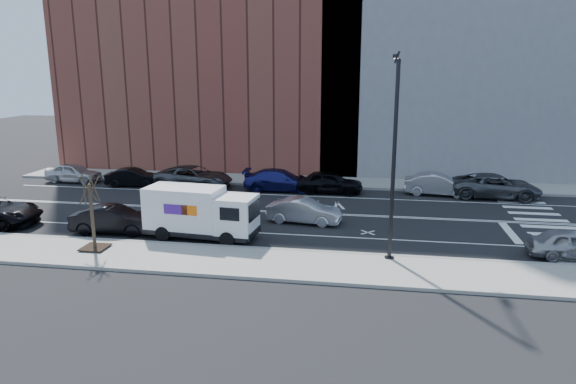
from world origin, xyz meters
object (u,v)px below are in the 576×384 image
(far_parked_a, at_px, (73,173))
(driving_sedan, at_px, (304,211))
(near_parked_front, at_px, (573,244))
(far_parked_b, at_px, (134,177))
(fedex_van, at_px, (200,212))

(far_parked_a, distance_m, driving_sedan, 20.73)
(driving_sedan, height_order, near_parked_front, driving_sedan)
(far_parked_b, distance_m, near_parked_front, 29.16)
(fedex_van, bearing_deg, far_parked_a, 146.49)
(near_parked_front, bearing_deg, far_parked_b, 68.26)
(far_parked_a, bearing_deg, near_parked_front, -106.43)
(far_parked_a, xyz_separation_m, near_parked_front, (32.22, -11.66, -0.05))
(fedex_van, relative_size, far_parked_a, 1.39)
(far_parked_b, xyz_separation_m, near_parked_front, (26.97, -11.08, 0.01))
(far_parked_a, xyz_separation_m, driving_sedan, (19.15, -7.94, -0.04))
(far_parked_a, distance_m, near_parked_front, 34.27)
(fedex_van, distance_m, far_parked_b, 14.16)
(far_parked_b, relative_size, near_parked_front, 1.02)
(far_parked_a, bearing_deg, driving_sedan, -109.07)
(near_parked_front, bearing_deg, driving_sedan, 74.72)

